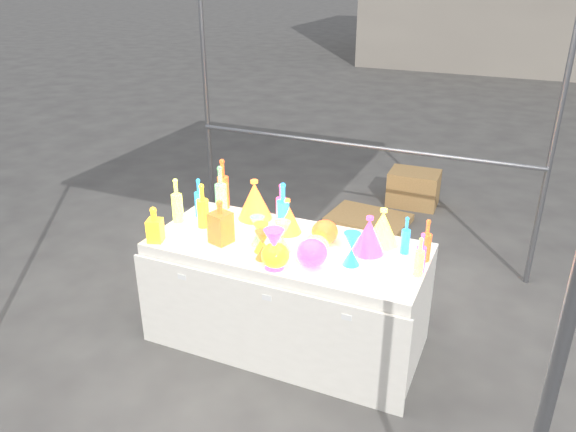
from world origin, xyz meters
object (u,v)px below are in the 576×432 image
at_px(cardboard_box_closed, 414,188).
at_px(lampshade_0, 255,199).
at_px(display_table, 287,294).
at_px(hourglass_0, 263,245).
at_px(globe_0, 275,257).
at_px(decanter_0, 155,224).

distance_m(cardboard_box_closed, lampshade_0, 2.65).
height_order(display_table, cardboard_box_closed, display_table).
height_order(hourglass_0, globe_0, hourglass_0).
bearing_deg(globe_0, decanter_0, -179.54).
xyz_separation_m(cardboard_box_closed, lampshade_0, (-0.66, -2.47, 0.70)).
bearing_deg(lampshade_0, decanter_0, -132.02).
relative_size(display_table, decanter_0, 7.54).
distance_m(decanter_0, globe_0, 0.86).
distance_m(decanter_0, hourglass_0, 0.75).
relative_size(display_table, hourglass_0, 9.63).
distance_m(cardboard_box_closed, decanter_0, 3.32).
relative_size(cardboard_box_closed, globe_0, 3.05).
bearing_deg(lampshade_0, cardboard_box_closed, 69.08).
xyz_separation_m(display_table, decanter_0, (-0.81, -0.30, 0.50)).
relative_size(display_table, globe_0, 10.73).
relative_size(cardboard_box_closed, lampshade_0, 1.81).
bearing_deg(cardboard_box_closed, globe_0, -95.91).
xyz_separation_m(cardboard_box_closed, hourglass_0, (-0.34, -2.99, 0.66)).
height_order(cardboard_box_closed, hourglass_0, hourglass_0).
height_order(display_table, hourglass_0, hourglass_0).
height_order(decanter_0, globe_0, decanter_0).
height_order(globe_0, lampshade_0, lampshade_0).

